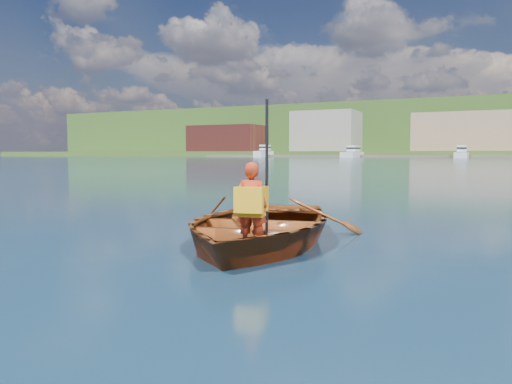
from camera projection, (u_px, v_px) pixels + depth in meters
ground at (218, 235)px, 7.57m from camera, size 600.00×600.00×0.00m
rowboat at (258, 226)px, 6.81m from camera, size 3.45×4.32×0.80m
child_paddler at (252, 205)px, 5.87m from camera, size 0.42×0.40×1.78m
shoreline at (484, 133)px, 219.89m from camera, size 400.00×140.00×22.00m
dock at (455, 156)px, 143.46m from camera, size 160.02×11.12×0.80m
waterfront_buildings at (454, 133)px, 158.90m from camera, size 202.00×16.00×14.00m
marina_yachts at (506, 153)px, 133.66m from camera, size 147.49×13.84×4.28m
hillside_trees at (407, 118)px, 232.43m from camera, size 307.00×85.71×26.00m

